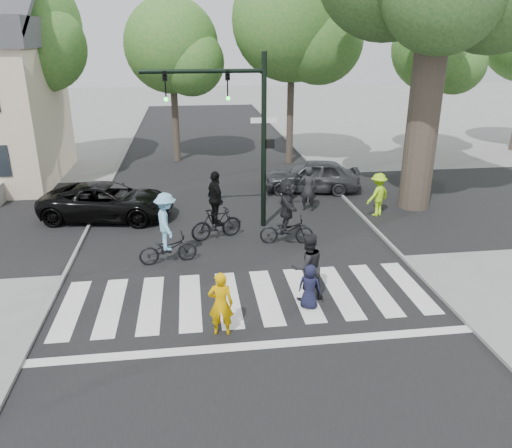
{
  "coord_description": "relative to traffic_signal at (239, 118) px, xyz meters",
  "views": [
    {
      "loc": [
        -1.33,
        -10.53,
        6.47
      ],
      "look_at": [
        0.5,
        3.0,
        1.3
      ],
      "focal_mm": 35.0,
      "sensor_mm": 36.0,
      "label": 1
    }
  ],
  "objects": [
    {
      "name": "pedestrian_child",
      "position": [
        1.14,
        -5.9,
        -3.31
      ],
      "size": [
        0.68,
        0.58,
        1.18
      ],
      "primitive_type": "imported",
      "rotation": [
        0.0,
        0.0,
        2.72
      ],
      "color": "black",
      "rests_on": "ground"
    },
    {
      "name": "curb_left",
      "position": [
        -5.4,
        -1.2,
        -3.85
      ],
      "size": [
        0.1,
        70.0,
        0.1
      ],
      "primitive_type": "cube",
      "color": "gray",
      "rests_on": "ground"
    },
    {
      "name": "bg_tree_3",
      "position": [
        3.95,
        9.07,
        3.04
      ],
      "size": [
        6.3,
        6.0,
        10.2
      ],
      "color": "brown",
      "rests_on": "ground"
    },
    {
      "name": "car_grey",
      "position": [
        3.58,
        3.97,
        -3.19
      ],
      "size": [
        4.43,
        2.46,
        1.43
      ],
      "primitive_type": "imported",
      "rotation": [
        0.0,
        0.0,
        -1.76
      ],
      "color": "#343539",
      "rests_on": "ground"
    },
    {
      "name": "pedestrian_adult",
      "position": [
        1.17,
        -5.46,
        -2.98
      ],
      "size": [
        1.05,
        0.91,
        1.84
      ],
      "primitive_type": "imported",
      "rotation": [
        0.0,
        0.0,
        3.41
      ],
      "color": "black",
      "rests_on": "ground"
    },
    {
      "name": "bg_tree_4",
      "position": [
        11.88,
        9.93,
        1.73
      ],
      "size": [
        4.83,
        4.6,
        8.15
      ],
      "color": "brown",
      "rests_on": "ground"
    },
    {
      "name": "cyclist_mid",
      "position": [
        -0.91,
        -1.0,
        -2.94
      ],
      "size": [
        1.87,
        1.18,
        2.35
      ],
      "color": "black",
      "rests_on": "ground"
    },
    {
      "name": "bg_tree_2",
      "position": [
        -2.11,
        10.42,
        1.88
      ],
      "size": [
        5.04,
        4.8,
        8.4
      ],
      "color": "brown",
      "rests_on": "ground"
    },
    {
      "name": "pedestrian_woman",
      "position": [
        -1.15,
        -6.8,
        -3.12
      ],
      "size": [
        0.61,
        0.44,
        1.56
      ],
      "primitive_type": "imported",
      "rotation": [
        0.0,
        0.0,
        3.01
      ],
      "color": "#E6A700",
      "rests_on": "ground"
    },
    {
      "name": "bystander_hivis",
      "position": [
        5.32,
        0.54,
        -3.07
      ],
      "size": [
        1.23,
        1.07,
        1.66
      ],
      "primitive_type": "imported",
      "rotation": [
        0.0,
        0.0,
        3.67
      ],
      "color": "#AAEC19",
      "rests_on": "ground"
    },
    {
      "name": "road_cross",
      "position": [
        -0.35,
        1.8,
        -3.89
      ],
      "size": [
        70.0,
        10.0,
        0.01
      ],
      "primitive_type": "cube",
      "color": "black",
      "rests_on": "ground"
    },
    {
      "name": "bg_tree_1",
      "position": [
        -9.06,
        9.28,
        2.75
      ],
      "size": [
        6.09,
        5.8,
        9.8
      ],
      "color": "brown",
      "rests_on": "ground"
    },
    {
      "name": "cyclist_left",
      "position": [
        -2.47,
        -2.72,
        -2.95
      ],
      "size": [
        1.82,
        1.23,
        2.2
      ],
      "color": "black",
      "rests_on": "ground"
    },
    {
      "name": "cyclist_right",
      "position": [
        1.36,
        -1.72,
        -2.9
      ],
      "size": [
        1.83,
        1.7,
        2.24
      ],
      "color": "black",
      "rests_on": "ground"
    },
    {
      "name": "crosswalk",
      "position": [
        -0.35,
        -5.54,
        -3.89
      ],
      "size": [
        10.0,
        3.85,
        0.01
      ],
      "color": "silver",
      "rests_on": "ground"
    },
    {
      "name": "ground",
      "position": [
        -0.35,
        -6.2,
        -3.9
      ],
      "size": [
        120.0,
        120.0,
        0.0
      ],
      "primitive_type": "plane",
      "color": "gray",
      "rests_on": "ground"
    },
    {
      "name": "car_suv",
      "position": [
        -4.81,
        1.54,
        -3.23
      ],
      "size": [
        5.16,
        3.02,
        1.35
      ],
      "primitive_type": "imported",
      "rotation": [
        0.0,
        0.0,
        1.4
      ],
      "color": "black",
      "rests_on": "ground"
    },
    {
      "name": "bystander_dark",
      "position": [
        2.82,
        1.45,
        -3.02
      ],
      "size": [
        0.75,
        0.61,
        1.77
      ],
      "primitive_type": "imported",
      "rotation": [
        0.0,
        0.0,
        2.81
      ],
      "color": "black",
      "rests_on": "ground"
    },
    {
      "name": "traffic_signal",
      "position": [
        0.0,
        0.0,
        0.0
      ],
      "size": [
        4.45,
        0.29,
        6.0
      ],
      "color": "black",
      "rests_on": "ground"
    },
    {
      "name": "road_stem",
      "position": [
        -0.35,
        -1.2,
        -3.9
      ],
      "size": [
        10.0,
        70.0,
        0.01
      ],
      "primitive_type": "cube",
      "color": "black",
      "rests_on": "ground"
    },
    {
      "name": "curb_right",
      "position": [
        4.7,
        -1.2,
        -3.85
      ],
      "size": [
        0.1,
        70.0,
        0.1
      ],
      "primitive_type": "cube",
      "color": "gray",
      "rests_on": "ground"
    }
  ]
}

